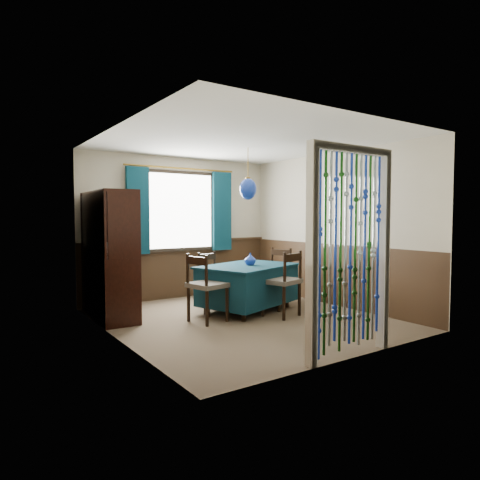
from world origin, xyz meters
TOP-DOWN VIEW (x-y plane):
  - floor at (0.00, 0.00)m, footprint 4.00×4.00m
  - ceiling at (0.00, 0.00)m, footprint 4.00×4.00m
  - wall_back at (0.00, 2.00)m, footprint 3.60×0.00m
  - wall_front at (0.00, -2.00)m, footprint 3.60×0.00m
  - wall_left at (-1.80, 0.00)m, footprint 0.00×4.00m
  - wall_right at (1.80, 0.00)m, footprint 0.00×4.00m
  - wainscot_back at (0.00, 1.99)m, footprint 3.60×0.00m
  - wainscot_front at (0.00, -1.99)m, footprint 3.60×0.00m
  - wainscot_left at (-1.79, 0.00)m, footprint 0.00×4.00m
  - wainscot_right at (1.79, 0.00)m, footprint 0.00×4.00m
  - window at (0.00, 1.95)m, footprint 1.32×0.12m
  - doorway at (0.00, -1.94)m, footprint 1.16×0.12m
  - dining_table at (0.37, 0.41)m, footprint 1.72×1.44m
  - chair_near at (0.58, -0.18)m, footprint 0.58×0.56m
  - chair_far at (0.11, 1.04)m, footprint 0.51×0.49m
  - chair_left at (-0.52, 0.16)m, footprint 0.53×0.55m
  - chair_right at (1.16, 0.70)m, footprint 0.55×0.56m
  - sideboard at (-1.54, 1.18)m, footprint 0.54×1.41m
  - pendant_lamp at (0.37, 0.41)m, footprint 0.26×0.26m
  - vase_table at (0.40, 0.39)m, footprint 0.17×0.17m
  - bowl_shelf at (-1.48, 0.90)m, footprint 0.23×0.23m
  - vase_sideboard at (-1.48, 1.48)m, footprint 0.21×0.21m

SIDE VIEW (x-z plane):
  - floor at x=0.00m, z-range 0.00..0.00m
  - dining_table at x=0.37m, z-range 0.06..0.77m
  - chair_far at x=0.11m, z-range 0.03..0.90m
  - chair_right at x=1.16m, z-range 0.03..0.94m
  - wainscot_back at x=0.00m, z-range -1.30..2.30m
  - wainscot_front at x=0.00m, z-range -1.30..2.30m
  - wainscot_left at x=-1.79m, z-range -1.50..2.50m
  - wainscot_right at x=1.79m, z-range -1.50..2.50m
  - chair_left at x=-0.52m, z-range 0.03..0.98m
  - chair_near at x=0.58m, z-range 0.03..0.99m
  - sideboard at x=-1.54m, z-range -0.28..1.53m
  - vase_table at x=0.40m, z-range 0.71..0.88m
  - vase_sideboard at x=-1.48m, z-range 0.91..1.12m
  - doorway at x=0.00m, z-range -0.04..2.14m
  - wall_back at x=0.00m, z-range -0.55..3.05m
  - wall_front at x=0.00m, z-range -0.55..3.05m
  - wall_left at x=-1.80m, z-range -0.75..3.25m
  - wall_right at x=1.80m, z-range -0.75..3.25m
  - bowl_shelf at x=-1.48m, z-range 1.24..1.30m
  - window at x=0.00m, z-range 0.84..2.26m
  - pendant_lamp at x=0.37m, z-range 1.48..2.27m
  - ceiling at x=0.00m, z-range 2.50..2.50m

